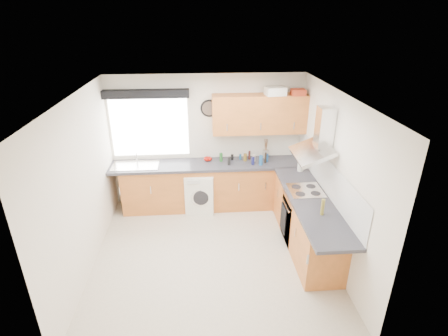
{
  "coord_description": "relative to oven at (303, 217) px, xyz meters",
  "views": [
    {
      "loc": [
        -0.15,
        -4.45,
        3.5
      ],
      "look_at": [
        0.25,
        0.85,
        1.1
      ],
      "focal_mm": 28.0,
      "sensor_mm": 36.0,
      "label": 1
    }
  ],
  "objects": [
    {
      "name": "jar_10",
      "position": [
        -0.7,
        1.35,
        0.57
      ],
      "size": [
        0.04,
        0.04,
        0.16
      ],
      "primitive_type": "cylinder",
      "color": "#461D19",
      "rests_on": "worktop_back"
    },
    {
      "name": "storage_box",
      "position": [
        0.1,
        1.22,
        1.78
      ],
      "size": [
        0.24,
        0.2,
        0.11
      ],
      "primitive_type": "cube",
      "rotation": [
        0.0,
        0.0,
        0.03
      ],
      "color": "#AC3419",
      "rests_on": "upper_cabinets"
    },
    {
      "name": "window",
      "position": [
        -2.55,
        1.49,
        1.12
      ],
      "size": [
        1.4,
        0.02,
        1.1
      ],
      "primitive_type": "cube",
      "color": "white",
      "rests_on": "wall_back"
    },
    {
      "name": "worktop_back",
      "position": [
        -1.5,
        1.2,
        0.46
      ],
      "size": [
        3.6,
        0.62,
        0.05
      ],
      "primitive_type": "cube",
      "color": "#2B2B31",
      "rests_on": "base_cab_back"
    },
    {
      "name": "base_cab_back",
      "position": [
        -1.6,
        1.21,
        0.01
      ],
      "size": [
        3.0,
        0.58,
        0.86
      ],
      "primitive_type": "cube",
      "color": "#AB5D26",
      "rests_on": "ground_plane"
    },
    {
      "name": "hob_plate",
      "position": [
        0.0,
        0.0,
        0.49
      ],
      "size": [
        0.52,
        0.52,
        0.01
      ],
      "primitive_type": "cube",
      "color": "silver",
      "rests_on": "worktop_right"
    },
    {
      "name": "jar_5",
      "position": [
        -1.12,
        1.11,
        0.56
      ],
      "size": [
        0.06,
        0.06,
        0.15
      ],
      "primitive_type": "cylinder",
      "color": "black",
      "rests_on": "worktop_back"
    },
    {
      "name": "sink",
      "position": [
        -2.83,
        1.2,
        0.52
      ],
      "size": [
        0.84,
        0.46,
        0.1
      ],
      "primitive_type": null,
      "color": "silver",
      "rests_on": "worktop_back"
    },
    {
      "name": "base_cab_right",
      "position": [
        0.01,
        -0.15,
        0.01
      ],
      "size": [
        0.58,
        2.1,
        0.86
      ],
      "primitive_type": "cube",
      "color": "#AB5D26",
      "rests_on": "ground_plane"
    },
    {
      "name": "wall_clock",
      "position": [
        -1.45,
        1.48,
        1.45
      ],
      "size": [
        0.32,
        0.04,
        0.32
      ],
      "primitive_type": "cylinder",
      "rotation": [
        1.57,
        0.0,
        0.0
      ],
      "color": "black",
      "rests_on": "wall_back"
    },
    {
      "name": "splashback",
      "position": [
        0.29,
        0.0,
        0.75
      ],
      "size": [
        0.01,
        3.0,
        0.54
      ],
      "primitive_type": "cube",
      "color": "white",
      "rests_on": "wall_right"
    },
    {
      "name": "wall_back",
      "position": [
        -1.5,
        1.5,
        0.82
      ],
      "size": [
        3.6,
        0.02,
        2.5
      ],
      "primitive_type": "cube",
      "color": "silver",
      "rests_on": "ground_plane"
    },
    {
      "name": "wall_left",
      "position": [
        -3.3,
        -0.3,
        0.82
      ],
      "size": [
        0.02,
        3.6,
        2.5
      ],
      "primitive_type": "cube",
      "color": "silver",
      "rests_on": "ground_plane"
    },
    {
      "name": "jar_7",
      "position": [
        -0.4,
        1.21,
        0.56
      ],
      "size": [
        0.07,
        0.07,
        0.15
      ],
      "primitive_type": "cylinder",
      "color": "navy",
      "rests_on": "worktop_back"
    },
    {
      "name": "jar_0",
      "position": [
        -0.88,
        1.35,
        0.54
      ],
      "size": [
        0.04,
        0.04,
        0.1
      ],
      "primitive_type": "cylinder",
      "color": "navy",
      "rests_on": "worktop_back"
    },
    {
      "name": "washing_machine",
      "position": [
        -1.65,
        1.1,
        -0.04
      ],
      "size": [
        0.6,
        0.58,
        0.77
      ],
      "primitive_type": "cube",
      "rotation": [
        0.0,
        0.0,
        -0.16
      ],
      "color": "white",
      "rests_on": "ground_plane"
    },
    {
      "name": "ground_plane",
      "position": [
        -1.5,
        -0.3,
        -0.42
      ],
      "size": [
        3.6,
        3.6,
        0.0
      ],
      "primitive_type": "plane",
      "color": "beige"
    },
    {
      "name": "jar_8",
      "position": [
        -1.03,
        1.34,
        0.54
      ],
      "size": [
        0.05,
        0.05,
        0.11
      ],
      "primitive_type": "cylinder",
      "color": "black",
      "rests_on": "worktop_back"
    },
    {
      "name": "extractor_hood",
      "position": [
        0.1,
        -0.0,
        1.34
      ],
      "size": [
        0.52,
        0.78,
        0.66
      ],
      "primitive_type": null,
      "color": "silver",
      "rests_on": "wall_right"
    },
    {
      "name": "jar_4",
      "position": [
        -0.43,
        1.16,
        0.58
      ],
      "size": [
        0.04,
        0.04,
        0.2
      ],
      "primitive_type": "cylinder",
      "color": "black",
      "rests_on": "worktop_back"
    },
    {
      "name": "tomato_cluster",
      "position": [
        -1.5,
        1.35,
        0.52
      ],
      "size": [
        0.16,
        0.16,
        0.06
      ],
      "primitive_type": null,
      "rotation": [
        0.0,
        0.0,
        -0.17
      ],
      "color": "#A30D05",
      "rests_on": "worktop_back"
    },
    {
      "name": "jar_3",
      "position": [
        -1.25,
        1.28,
        0.57
      ],
      "size": [
        0.06,
        0.06,
        0.16
      ],
      "primitive_type": "cylinder",
      "color": "#205A22",
      "rests_on": "worktop_back"
    },
    {
      "name": "window_blind",
      "position": [
        -2.55,
        1.4,
        1.76
      ],
      "size": [
        1.5,
        0.18,
        0.14
      ],
      "primitive_type": "cube",
      "color": "black",
      "rests_on": "wall_back"
    },
    {
      "name": "jar_2",
      "position": [
        -0.63,
        1.24,
        0.55
      ],
      "size": [
        0.06,
        0.06,
        0.13
      ],
      "primitive_type": "cylinder",
      "color": "#A59B8C",
      "rests_on": "worktop_back"
    },
    {
      "name": "wall_front",
      "position": [
        -1.5,
        -2.1,
        0.82
      ],
      "size": [
        3.6,
        0.02,
        2.5
      ],
      "primitive_type": "cube",
      "color": "silver",
      "rests_on": "ground_plane"
    },
    {
      "name": "base_cab_corner",
      "position": [
        0.0,
        1.2,
        0.01
      ],
      "size": [
        0.6,
        0.6,
        0.86
      ],
      "primitive_type": "cube",
      "color": "#AB5D26",
      "rests_on": "ground_plane"
    },
    {
      "name": "upper_cabinets",
      "position": [
        -0.55,
        1.32,
        1.38
      ],
      "size": [
        1.7,
        0.35,
        0.7
      ],
      "primitive_type": "cube",
      "color": "#AB5D26",
      "rests_on": "wall_back"
    },
    {
      "name": "bottle_0",
      "position": [
        0.02,
        -0.7,
        0.6
      ],
      "size": [
        0.05,
        0.05,
        0.24
      ],
      "primitive_type": "cylinder",
      "color": "olive",
      "rests_on": "worktop_right"
    },
    {
      "name": "jar_9",
      "position": [
        -0.53,
        1.06,
        0.58
      ],
      "size": [
        0.07,
        0.07,
        0.18
      ],
      "primitive_type": "cylinder",
      "color": "#1C5088",
      "rests_on": "worktop_back"
    },
    {
      "name": "oven",
      "position": [
        0.0,
        0.0,
        0.0
      ],
      "size": [
        0.56,
        0.58,
        0.85
      ],
      "primitive_type": "cube",
      "color": "black",
      "rests_on": "ground_plane"
    },
    {
      "name": "kitchen_roll",
      "position": [
        0.12,
        0.75,
        0.6
      ],
      "size": [
        0.12,
        0.12,
        0.23
      ],
      "primitive_type": "cylinder",
      "rotation": [
        0.0,
        0.0,
        0.18
      ],
      "color": "white",
      "rests_on": "worktop_right"
    },
    {
      "name": "wall_right",
      "position": [
        0.3,
        -0.3,
        0.82
      ],
      "size": [
        0.02,
        3.6,
        2.5
      ],
      "primitive_type": "cube",
      "color": "silver",
      "rests_on": "ground_plane"
    },
    {
      "name": "casserole",
      "position": [
        -0.3,
        1.26,
        1.8
      ],
      "size": [
        0.37,
        0.29,
        0.14
      ],
      "primitive_type": "cube",
      "rotation": [
        0.0,
        0.0,
        0.14
      ],
      "color": "white",
      "rests_on": "upper_cabinets"
    },
    {
      "name": "ceiling",
      "position": [
        -1.5,
        -0.3,
        2.08
      ],
      "size": [
        3.6,
        3.6,
        0.02
      ],
      "primitive_type": "cube",
      "color": "white",
      "rests_on": "wall_back"
    },
    {
      "name": "worktop_right",
      "position": [
        0.0,
        -0.3,
        0.46
      ],
      "size": [
        0.62,
        2.42,
        0.05
      ],
      "primitive_type": "cube",
      "color": "#2B2B31",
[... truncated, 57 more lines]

